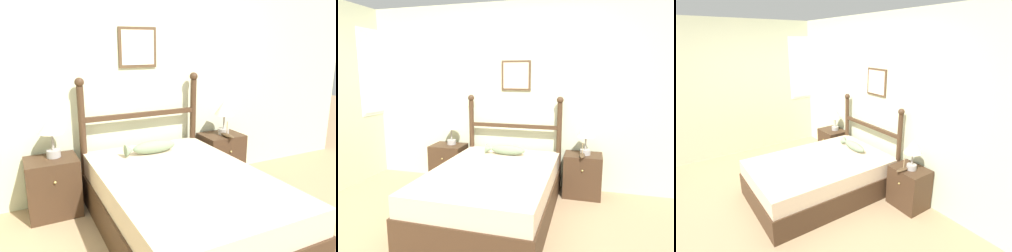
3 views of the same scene
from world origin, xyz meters
The scene contains 9 objects.
wall_back centered at (0.00, 1.73, 1.28)m, with size 6.40×0.08×2.55m.
bed centered at (0.12, 0.66, 0.26)m, with size 1.33×1.94×0.53m.
headboard centered at (0.12, 1.59, 0.71)m, with size 1.35×0.09×1.29m.
nightstand_left centered at (-0.84, 1.48, 0.28)m, with size 0.47×0.40×0.56m.
nightstand_right centered at (1.07, 1.48, 0.28)m, with size 0.47×0.40×0.56m.
table_lamp_left centered at (-0.81, 1.53, 0.84)m, with size 0.23×0.23×0.41m.
table_lamp_right centered at (1.10, 1.47, 0.84)m, with size 0.23×0.23×0.41m.
model_boat centered at (1.06, 1.36, 0.58)m, with size 0.07×0.25×0.18m.
fish_pillow centered at (0.08, 1.28, 0.60)m, with size 0.53×0.12×0.13m.
Camera 1 is at (-1.13, -1.57, 1.61)m, focal length 35.00 mm.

